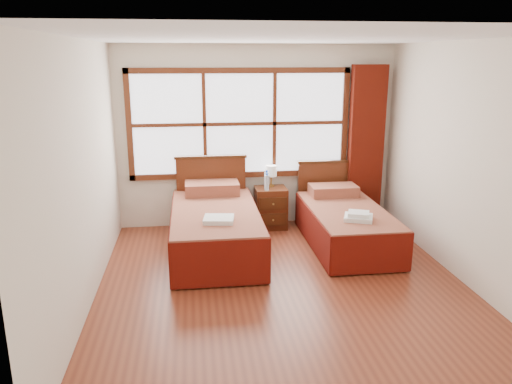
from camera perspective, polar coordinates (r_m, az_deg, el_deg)
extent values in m
plane|color=brown|center=(5.52, 3.21, -10.87)|extent=(4.50, 4.50, 0.00)
plane|color=white|center=(4.96, 3.67, 17.21)|extent=(4.50, 4.50, 0.00)
plane|color=silver|center=(7.27, 0.08, 6.31)|extent=(4.00, 0.00, 4.00)
plane|color=silver|center=(5.11, -19.22, 1.63)|extent=(0.00, 4.50, 4.50)
plane|color=silver|center=(5.80, 23.25, 2.78)|extent=(0.00, 4.50, 4.50)
cube|color=white|center=(7.18, -1.88, 7.81)|extent=(3.00, 0.02, 1.40)
cube|color=#542512|center=(7.29, -1.82, 2.01)|extent=(3.16, 0.06, 0.08)
cube|color=#542512|center=(7.10, -1.92, 13.72)|extent=(3.16, 0.06, 0.08)
cube|color=#542512|center=(7.18, -14.30, 7.35)|extent=(0.08, 0.06, 1.56)
cube|color=#542512|center=(7.47, 10.09, 7.87)|extent=(0.08, 0.06, 1.56)
cube|color=#542512|center=(7.13, -5.90, 7.68)|extent=(0.05, 0.05, 1.40)
cube|color=#542512|center=(7.23, 2.12, 7.85)|extent=(0.05, 0.05, 1.40)
cube|color=#542512|center=(7.16, -1.86, 7.79)|extent=(3.00, 0.05, 0.05)
cube|color=#581308|center=(7.53, 12.44, 5.27)|extent=(0.50, 0.16, 2.30)
cube|color=#401F0D|center=(6.42, -4.64, -5.55)|extent=(0.95, 1.90, 0.31)
cube|color=maroon|center=(6.32, -4.69, -3.14)|extent=(1.06, 2.11, 0.26)
cube|color=#67130A|center=(6.37, -9.46, -4.63)|extent=(0.03, 2.11, 0.53)
cube|color=#67130A|center=(6.42, 0.10, -4.28)|extent=(0.03, 2.11, 0.53)
cube|color=#67130A|center=(5.40, -4.08, -8.19)|extent=(1.06, 0.03, 0.53)
cube|color=maroon|center=(6.99, -5.05, 0.47)|extent=(0.74, 0.43, 0.17)
cube|color=#542512|center=(7.27, -5.11, -0.07)|extent=(0.99, 0.06, 1.03)
cube|color=#401F0D|center=(7.15, -5.21, 4.01)|extent=(1.03, 0.08, 0.04)
cube|color=#401F0D|center=(6.72, 10.27, -4.94)|extent=(0.85, 1.69, 0.28)
cube|color=maroon|center=(6.64, 10.37, -2.88)|extent=(0.95, 1.88, 0.23)
cube|color=#67130A|center=(6.55, 6.34, -4.22)|extent=(0.03, 1.88, 0.47)
cube|color=#67130A|center=(6.84, 14.12, -3.77)|extent=(0.03, 1.88, 0.47)
cube|color=#67130A|center=(5.86, 13.07, -6.95)|extent=(0.95, 0.03, 0.47)
cube|color=maroon|center=(7.21, 8.81, 0.20)|extent=(0.66, 0.39, 0.15)
cube|color=#542512|center=(7.54, 8.09, -0.04)|extent=(0.88, 0.06, 0.92)
cube|color=#401F0D|center=(7.44, 8.22, 3.46)|extent=(0.92, 0.08, 0.04)
cube|color=#542512|center=(7.27, 1.69, -1.79)|extent=(0.45, 0.40, 0.60)
cube|color=#401F0D|center=(7.11, 1.95, -3.20)|extent=(0.39, 0.02, 0.18)
cube|color=#401F0D|center=(7.04, 1.97, -1.36)|extent=(0.39, 0.02, 0.18)
sphere|color=#B3823C|center=(7.10, 1.97, -3.25)|extent=(0.03, 0.03, 0.03)
sphere|color=#B3823C|center=(7.02, 1.99, -1.40)|extent=(0.03, 0.03, 0.03)
cube|color=white|center=(5.82, -4.29, -3.14)|extent=(0.38, 0.35, 0.05)
cube|color=white|center=(6.19, 11.62, -2.90)|extent=(0.42, 0.39, 0.05)
cube|color=white|center=(6.18, 11.65, -2.46)|extent=(0.31, 0.29, 0.05)
cylinder|color=#B78A3A|center=(7.30, 1.74, 0.76)|extent=(0.10, 0.10, 0.02)
cylinder|color=#B78A3A|center=(7.28, 1.74, 1.33)|extent=(0.02, 0.02, 0.13)
cylinder|color=white|center=(7.24, 1.75, 2.45)|extent=(0.16, 0.16, 0.16)
cylinder|color=#BFDDF5|center=(7.13, 1.22, 1.33)|extent=(0.07, 0.07, 0.23)
cylinder|color=#1843B7|center=(7.10, 1.23, 2.37)|extent=(0.03, 0.03, 0.03)
cylinder|color=#BFDDF5|center=(7.04, 1.24, 1.07)|extent=(0.07, 0.07, 0.22)
cylinder|color=#1843B7|center=(7.01, 1.25, 2.05)|extent=(0.03, 0.03, 0.03)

